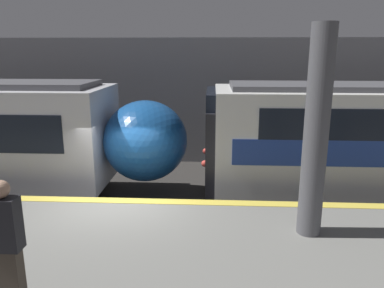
% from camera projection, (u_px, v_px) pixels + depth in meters
% --- Properties ---
extents(ground_plane, '(120.00, 120.00, 0.00)m').
position_uv_depth(ground_plane, '(121.00, 238.00, 9.00)').
color(ground_plane, '#33302D').
extents(platform, '(40.00, 4.62, 1.04)m').
position_uv_depth(platform, '(88.00, 275.00, 6.64)').
color(platform, slate).
rests_on(platform, ground).
extents(station_rear_barrier, '(50.00, 0.15, 4.86)m').
position_uv_depth(station_rear_barrier, '(157.00, 102.00, 14.73)').
color(station_rear_barrier, gray).
rests_on(station_rear_barrier, ground).
extents(support_pillar_near, '(0.44, 0.44, 3.83)m').
position_uv_depth(support_pillar_near, '(316.00, 134.00, 6.65)').
color(support_pillar_near, '#56565B').
rests_on(support_pillar_near, platform).
extents(person_waiting, '(0.38, 0.24, 1.78)m').
position_uv_depth(person_waiting, '(7.00, 241.00, 4.87)').
color(person_waiting, '#473D33').
rests_on(person_waiting, platform).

